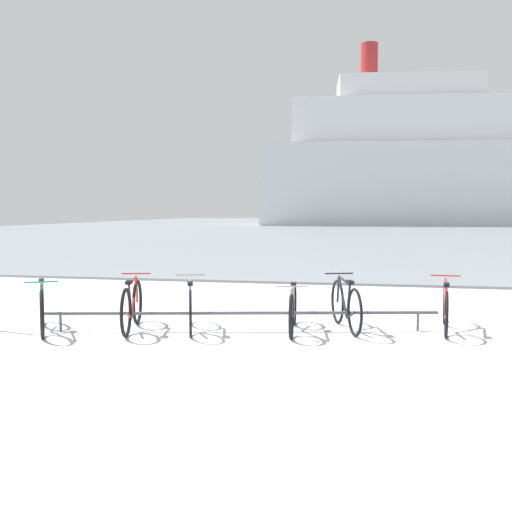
% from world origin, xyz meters
% --- Properties ---
extents(ground, '(80.00, 132.00, 0.08)m').
position_xyz_m(ground, '(0.00, 53.90, -0.04)').
color(ground, silver).
extents(bike_rack, '(5.91, 1.30, 0.31)m').
position_xyz_m(bike_rack, '(-1.04, 4.06, 0.27)').
color(bike_rack, '#4C5156').
rests_on(bike_rack, ground).
extents(bicycle_0, '(0.96, 1.54, 0.82)m').
position_xyz_m(bicycle_0, '(-3.97, 3.45, 0.37)').
color(bicycle_0, black).
rests_on(bicycle_0, ground).
extents(bicycle_1, '(0.54, 1.65, 0.84)m').
position_xyz_m(bicycle_1, '(-2.68, 3.81, 0.38)').
color(bicycle_1, black).
rests_on(bicycle_1, ground).
extents(bicycle_2, '(0.62, 1.59, 0.83)m').
position_xyz_m(bicycle_2, '(-1.80, 3.97, 0.37)').
color(bicycle_2, black).
rests_on(bicycle_2, ground).
extents(bicycle_3, '(0.46, 1.71, 0.76)m').
position_xyz_m(bicycle_3, '(-0.25, 4.20, 0.34)').
color(bicycle_3, black).
rests_on(bicycle_3, ground).
extents(bicycle_4, '(0.63, 1.64, 0.84)m').
position_xyz_m(bicycle_4, '(0.52, 4.50, 0.38)').
color(bicycle_4, black).
rests_on(bicycle_4, ground).
extents(bicycle_5, '(0.46, 1.77, 0.81)m').
position_xyz_m(bicycle_5, '(2.02, 4.70, 0.37)').
color(bicycle_5, black).
rests_on(bicycle_5, ground).
extents(ferry_ship, '(37.70, 15.13, 21.78)m').
position_xyz_m(ferry_ship, '(5.58, 69.06, 7.31)').
color(ferry_ship, silver).
rests_on(ferry_ship, ground).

